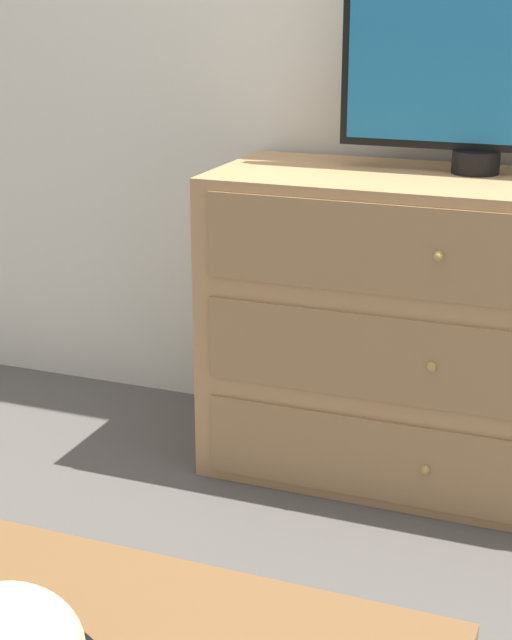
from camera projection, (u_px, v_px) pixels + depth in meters
ground_plane at (459, 435)px, 2.87m from camera, size 12.00×12.00×0.00m
dresser at (452, 335)px, 2.50m from camera, size 1.24×0.50×0.80m
tv at (483, 59)px, 2.36m from camera, size 0.70×0.12×0.52m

